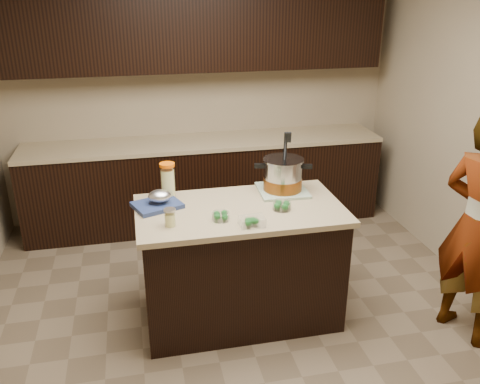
# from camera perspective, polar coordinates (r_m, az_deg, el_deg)

# --- Properties ---
(ground_plane) EXTENTS (4.00, 4.00, 0.00)m
(ground_plane) POSITION_cam_1_polar(r_m,az_deg,el_deg) (4.03, 0.00, -13.52)
(ground_plane) COLOR brown
(ground_plane) RESTS_ON ground
(room_shell) EXTENTS (4.04, 4.04, 2.72)m
(room_shell) POSITION_cam_1_polar(r_m,az_deg,el_deg) (3.33, 0.00, 11.12)
(room_shell) COLOR tan
(room_shell) RESTS_ON ground
(back_cabinets) EXTENTS (3.60, 0.63, 2.33)m
(back_cabinets) POSITION_cam_1_polar(r_m,az_deg,el_deg) (5.18, -4.12, 6.37)
(back_cabinets) COLOR black
(back_cabinets) RESTS_ON ground
(island) EXTENTS (1.46, 0.81, 0.90)m
(island) POSITION_cam_1_polar(r_m,az_deg,el_deg) (3.78, 0.00, -7.97)
(island) COLOR black
(island) RESTS_ON ground
(dish_towel) EXTENTS (0.38, 0.38, 0.02)m
(dish_towel) POSITION_cam_1_polar(r_m,az_deg,el_deg) (3.86, 4.78, 0.19)
(dish_towel) COLOR #4E754F
(dish_towel) RESTS_ON island
(stock_pot) EXTENTS (0.43, 0.38, 0.44)m
(stock_pot) POSITION_cam_1_polar(r_m,az_deg,el_deg) (3.82, 4.83, 1.74)
(stock_pot) COLOR #B7B7BC
(stock_pot) RESTS_ON dish_towel
(lemonade_pitcher) EXTENTS (0.12, 0.12, 0.27)m
(lemonade_pitcher) POSITION_cam_1_polar(r_m,az_deg,el_deg) (3.72, -8.09, 1.07)
(lemonade_pitcher) COLOR #D1CF7F
(lemonade_pitcher) RESTS_ON island
(mason_jar) EXTENTS (0.10, 0.10, 0.13)m
(mason_jar) POSITION_cam_1_polar(r_m,az_deg,el_deg) (3.33, -7.86, -2.89)
(mason_jar) COLOR #D1CF7F
(mason_jar) RESTS_ON island
(broccoli_tub_left) EXTENTS (0.15, 0.15, 0.06)m
(broccoli_tub_left) POSITION_cam_1_polar(r_m,az_deg,el_deg) (3.39, -2.17, -2.77)
(broccoli_tub_left) COLOR silver
(broccoli_tub_left) RESTS_ON island
(broccoli_tub_right) EXTENTS (0.13, 0.13, 0.06)m
(broccoli_tub_right) POSITION_cam_1_polar(r_m,az_deg,el_deg) (3.55, 4.72, -1.56)
(broccoli_tub_right) COLOR silver
(broccoli_tub_right) RESTS_ON island
(broccoli_tub_rect) EXTENTS (0.17, 0.13, 0.06)m
(broccoli_tub_rect) POSITION_cam_1_polar(r_m,az_deg,el_deg) (3.31, 1.36, -3.37)
(broccoli_tub_rect) COLOR silver
(broccoli_tub_rect) RESTS_ON island
(blue_tray) EXTENTS (0.38, 0.35, 0.12)m
(blue_tray) POSITION_cam_1_polar(r_m,az_deg,el_deg) (3.62, -9.17, -1.08)
(blue_tray) COLOR navy
(blue_tray) RESTS_ON island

